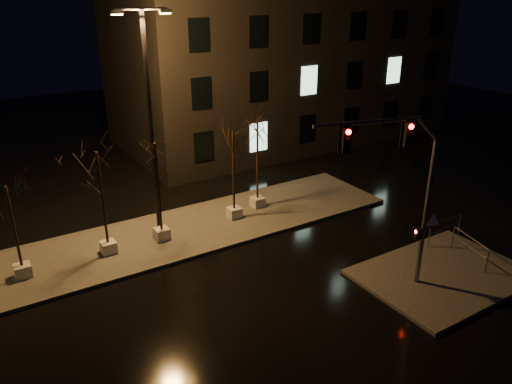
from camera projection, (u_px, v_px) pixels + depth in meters
ground at (250, 289)px, 20.30m from camera, size 90.00×90.00×0.00m
median at (187, 231)px, 24.96m from camera, size 22.00×5.00×0.15m
sidewalk_corner at (443, 275)px, 21.20m from camera, size 7.00×5.00×0.15m
building at (283, 40)px, 38.32m from camera, size 25.00×12.00×15.00m
tree_0 at (10, 207)px, 19.71m from camera, size 1.80×1.80×4.19m
tree_1 at (99, 176)px, 21.34m from camera, size 1.80×1.80×4.96m
tree_2 at (156, 166)px, 22.56m from camera, size 1.80×1.80×4.94m
tree_3 at (233, 152)px, 24.81m from camera, size 1.80×1.80×4.77m
tree_4 at (257, 139)px, 26.00m from camera, size 1.80×1.80×5.07m
traffic_signal_mast at (405, 180)px, 18.52m from camera, size 5.55×1.68×7.02m
streetlight_main at (150, 110)px, 22.89m from camera, size 2.60×0.63×10.41m
guard_rail_a at (445, 227)px, 23.70m from camera, size 2.39×0.18×1.03m
guard_rail_b at (470, 245)px, 21.96m from camera, size 0.66×2.24×1.10m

